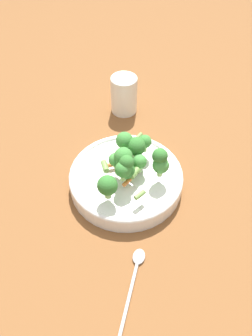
{
  "coord_description": "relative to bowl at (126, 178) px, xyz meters",
  "views": [
    {
      "loc": [
        0.22,
        0.46,
        0.64
      ],
      "look_at": [
        0.0,
        0.0,
        0.06
      ],
      "focal_mm": 35.0,
      "sensor_mm": 36.0,
      "label": 1
    }
  ],
  "objects": [
    {
      "name": "pasta_salad",
      "position": [
        -0.01,
        0.01,
        0.07
      ],
      "size": [
        0.18,
        0.18,
        0.09
      ],
      "color": "#8CB766",
      "rests_on": "bowl"
    },
    {
      "name": "bowl",
      "position": [
        0.0,
        0.0,
        0.0
      ],
      "size": [
        0.28,
        0.28,
        0.05
      ],
      "color": "white",
      "rests_on": "ground_plane"
    },
    {
      "name": "cup",
      "position": [
        -0.12,
        -0.27,
        0.03
      ],
      "size": [
        0.08,
        0.08,
        0.12
      ],
      "color": "silver",
      "rests_on": "ground_plane"
    },
    {
      "name": "ground_plane",
      "position": [
        0.0,
        0.0,
        -0.02
      ],
      "size": [
        3.0,
        3.0,
        0.0
      ],
      "primitive_type": "plane",
      "color": "brown"
    },
    {
      "name": "spoon",
      "position": [
        0.09,
        0.22,
        -0.02
      ],
      "size": [
        0.14,
        0.16,
        0.01
      ],
      "rotation": [
        0.0,
        0.0,
        10.3
      ],
      "color": "silver",
      "rests_on": "ground_plane"
    }
  ]
}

